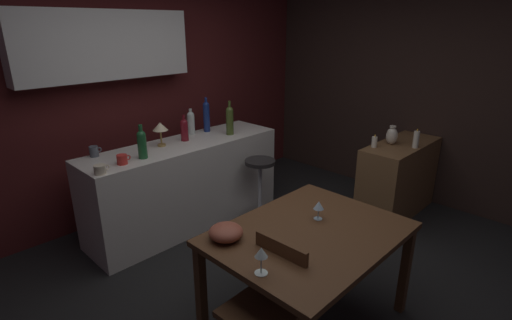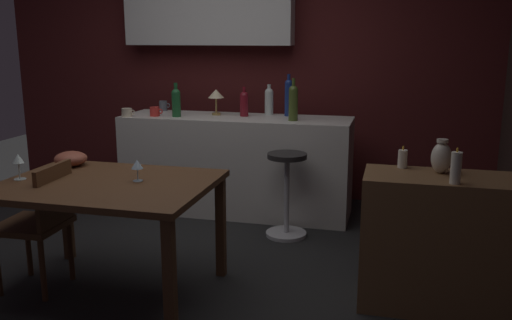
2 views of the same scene
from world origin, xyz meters
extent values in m
plane|color=black|center=(0.00, 0.00, 0.00)|extent=(9.00, 9.00, 0.00)
cube|color=#4C1919|center=(0.00, 2.10, 1.30)|extent=(5.20, 0.10, 2.60)
cube|color=white|center=(-0.30, 1.98, 1.85)|extent=(1.70, 0.32, 0.64)
cube|color=#56351E|center=(-0.16, -0.43, 0.72)|extent=(1.28, 0.98, 0.04)
cube|color=#56351E|center=(-0.75, 0.00, 0.35)|extent=(0.06, 0.06, 0.70)
cube|color=#56351E|center=(0.44, 0.00, 0.35)|extent=(0.06, 0.06, 0.70)
cube|color=#56351E|center=(0.44, -0.87, 0.35)|extent=(0.06, 0.06, 0.70)
cube|color=silver|center=(0.14, 1.38, 0.45)|extent=(2.10, 0.60, 0.90)
cube|color=brown|center=(1.94, -0.10, 0.41)|extent=(1.10, 0.44, 0.82)
cube|color=#56351E|center=(-0.68, -0.48, 0.43)|extent=(0.41, 0.41, 0.04)
cube|color=#56351E|center=(-0.50, -0.48, 0.63)|extent=(0.04, 0.38, 0.40)
cylinder|color=#56351E|center=(-0.84, -0.33, 0.21)|extent=(0.04, 0.04, 0.41)
cylinder|color=#56351E|center=(-0.51, -0.64, 0.21)|extent=(0.04, 0.04, 0.41)
cylinder|color=#56351E|center=(-0.52, -0.32, 0.21)|extent=(0.04, 0.04, 0.41)
cylinder|color=#262323|center=(0.72, 0.86, 0.68)|extent=(0.32, 0.32, 0.04)
cylinder|color=silver|center=(0.72, 0.86, 0.34)|extent=(0.04, 0.04, 0.66)
cylinder|color=silver|center=(0.72, 0.86, 0.01)|extent=(0.34, 0.34, 0.03)
cylinder|color=silver|center=(-0.71, -0.52, 0.74)|extent=(0.08, 0.08, 0.00)
cylinder|color=silver|center=(-0.71, -0.52, 0.80)|extent=(0.01, 0.01, 0.10)
cone|color=silver|center=(-0.71, -0.52, 0.88)|extent=(0.07, 0.07, 0.06)
cylinder|color=silver|center=(0.02, -0.37, 0.74)|extent=(0.06, 0.06, 0.00)
cylinder|color=silver|center=(0.02, -0.37, 0.78)|extent=(0.01, 0.01, 0.08)
cone|color=silver|center=(0.02, -0.37, 0.85)|extent=(0.07, 0.07, 0.06)
ellipsoid|color=#9E4C38|center=(-0.61, -0.11, 0.79)|extent=(0.22, 0.22, 0.10)
cylinder|color=navy|center=(0.59, 1.56, 1.05)|extent=(0.07, 0.07, 0.30)
sphere|color=navy|center=(0.59, 1.56, 1.20)|extent=(0.07, 0.07, 0.07)
cylinder|color=navy|center=(0.59, 1.56, 1.25)|extent=(0.03, 0.03, 0.06)
cylinder|color=#475623|center=(0.69, 1.29, 1.03)|extent=(0.08, 0.08, 0.26)
sphere|color=#475623|center=(0.69, 1.29, 1.16)|extent=(0.08, 0.08, 0.08)
cylinder|color=#475623|center=(0.69, 1.29, 1.23)|extent=(0.03, 0.03, 0.08)
cylinder|color=#1E592D|center=(-0.39, 1.26, 1.01)|extent=(0.08, 0.08, 0.21)
sphere|color=#1E592D|center=(-0.39, 1.26, 1.11)|extent=(0.08, 0.08, 0.08)
cylinder|color=#1E592D|center=(-0.39, 1.26, 1.17)|extent=(0.03, 0.03, 0.07)
cylinder|color=maroon|center=(0.20, 1.44, 0.99)|extent=(0.08, 0.08, 0.19)
sphere|color=maroon|center=(0.20, 1.44, 1.09)|extent=(0.08, 0.08, 0.08)
cylinder|color=maroon|center=(0.20, 1.44, 1.14)|extent=(0.03, 0.03, 0.06)
cylinder|color=silver|center=(0.40, 1.60, 1.00)|extent=(0.08, 0.08, 0.21)
sphere|color=silver|center=(0.40, 1.60, 1.11)|extent=(0.08, 0.08, 0.08)
cylinder|color=silver|center=(0.40, 1.60, 1.16)|extent=(0.03, 0.03, 0.05)
cylinder|color=beige|center=(-0.83, 1.16, 0.94)|extent=(0.09, 0.09, 0.08)
torus|color=beige|center=(-0.77, 1.16, 0.94)|extent=(0.05, 0.01, 0.05)
cylinder|color=#515660|center=(-0.67, 1.62, 0.95)|extent=(0.08, 0.08, 0.10)
torus|color=#515660|center=(-0.62, 1.62, 0.95)|extent=(0.05, 0.01, 0.05)
cylinder|color=red|center=(-0.59, 1.24, 0.94)|extent=(0.09, 0.09, 0.08)
torus|color=red|center=(-0.54, 1.24, 0.95)|extent=(0.05, 0.01, 0.05)
cylinder|color=#A58447|center=(-0.07, 1.45, 0.91)|extent=(0.08, 0.08, 0.02)
cylinder|color=#A58447|center=(-0.07, 1.45, 0.99)|extent=(0.02, 0.02, 0.14)
cone|color=beige|center=(-0.07, 1.45, 1.10)|extent=(0.15, 0.15, 0.08)
cylinder|color=white|center=(1.60, 0.05, 0.88)|extent=(0.06, 0.06, 0.11)
ellipsoid|color=yellow|center=(1.60, 0.05, 0.94)|extent=(0.01, 0.01, 0.03)
cylinder|color=white|center=(1.88, -0.26, 0.91)|extent=(0.06, 0.06, 0.18)
ellipsoid|color=yellow|center=(1.88, -0.26, 1.01)|extent=(0.01, 0.01, 0.03)
ellipsoid|color=beige|center=(1.82, -0.03, 0.91)|extent=(0.12, 0.12, 0.18)
cylinder|color=beige|center=(1.82, -0.03, 1.01)|extent=(0.07, 0.07, 0.02)
camera|label=1|loc=(-2.01, -1.75, 2.04)|focal=26.99mm
camera|label=2|loc=(1.55, -3.36, 1.61)|focal=38.48mm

